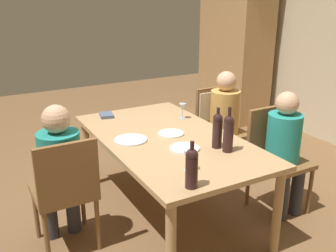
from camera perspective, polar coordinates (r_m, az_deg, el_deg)
The scene contains 18 objects.
ground_plane at distance 3.57m, azimuth 0.00°, elevation -12.64°, with size 10.00×10.00×0.00m, color brown.
armoire_cabinet at distance 6.04m, azimuth 9.85°, elevation 11.61°, with size 1.18×0.62×2.18m.
dining_table at distance 3.27m, azimuth 0.00°, elevation -2.87°, with size 1.86×1.05×0.73m.
chair_near at distance 2.95m, azimuth -14.86°, elevation -8.76°, with size 0.44×0.44×0.92m.
chair_far_right at distance 3.58m, azimuth 15.43°, elevation -3.68°, with size 0.44×0.44×0.92m.
chair_far_left at distance 4.18m, azimuth 7.28°, elevation 1.15°, with size 0.46×0.44×0.92m.
person_woman_host at distance 3.00m, azimuth -15.62°, elevation -5.73°, with size 0.36×0.31×1.14m.
person_man_bearded at distance 3.47m, azimuth 16.87°, elevation -2.66°, with size 0.34×0.29×1.10m.
person_man_guest at distance 4.05m, azimuth 8.55°, elevation 1.32°, with size 0.35×0.30×1.13m.
wine_bottle_tall_green at distance 2.94m, azimuth 8.90°, elevation -0.93°, with size 0.08×0.08×0.35m.
wine_bottle_dark_red at distance 3.01m, azimuth 7.29°, elevation -0.51°, with size 0.08×0.08×0.32m.
wine_bottle_short_olive at distance 2.40m, azimuth 3.51°, elevation -6.06°, with size 0.08×0.08×0.31m.
wine_glass_near_left at distance 3.68m, azimuth 2.17°, elevation 2.68°, with size 0.07×0.07×0.15m.
wine_glass_centre at distance 2.63m, azimuth 2.99°, elevation -4.46°, with size 0.07×0.07×0.15m.
dinner_plate_host at distance 3.01m, azimuth 2.46°, elevation -3.28°, with size 0.24×0.24×0.01m, color white.
dinner_plate_guest_left at distance 3.31m, azimuth 0.43°, elevation -1.10°, with size 0.22×0.22×0.01m, color white.
dinner_plate_guest_right at distance 3.18m, azimuth -5.50°, elevation -2.03°, with size 0.27×0.27×0.01m, color white.
folded_napkin at distance 3.81m, azimuth -9.05°, elevation 1.60°, with size 0.16×0.12×0.03m, color #4C5B75.
Camera 1 is at (2.65, -1.46, 1.90)m, focal length 41.37 mm.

